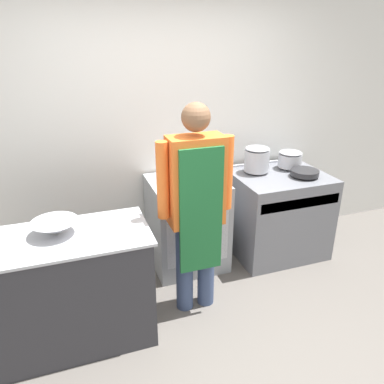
% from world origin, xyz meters
% --- Properties ---
extents(ground_plane, '(14.00, 14.00, 0.00)m').
position_xyz_m(ground_plane, '(0.00, 0.00, 0.00)').
color(ground_plane, '#5B5651').
extents(wall_back, '(8.00, 0.05, 2.70)m').
position_xyz_m(wall_back, '(0.00, 1.70, 1.35)').
color(wall_back, white).
rests_on(wall_back, ground_plane).
extents(prep_counter, '(1.20, 0.61, 0.88)m').
position_xyz_m(prep_counter, '(-0.98, 0.62, 0.44)').
color(prep_counter, '#2D2D33').
rests_on(prep_counter, ground_plane).
extents(stove, '(0.91, 0.76, 0.88)m').
position_xyz_m(stove, '(1.12, 1.24, 0.43)').
color(stove, slate).
rests_on(stove, ground_plane).
extents(fridge_unit, '(0.69, 0.65, 0.88)m').
position_xyz_m(fridge_unit, '(0.16, 1.32, 0.44)').
color(fridge_unit, '#93999E').
rests_on(fridge_unit, ground_plane).
extents(person_cook, '(0.60, 0.24, 1.72)m').
position_xyz_m(person_cook, '(0.02, 0.67, 0.97)').
color(person_cook, '#38476B').
rests_on(person_cook, ground_plane).
extents(mixing_bowl, '(0.32, 0.32, 0.10)m').
position_xyz_m(mixing_bowl, '(-1.00, 0.67, 0.93)').
color(mixing_bowl, '#B2B5BC').
rests_on(mixing_bowl, prep_counter).
extents(stock_pot, '(0.25, 0.25, 0.25)m').
position_xyz_m(stock_pot, '(0.91, 1.37, 1.01)').
color(stock_pot, '#B2B5BC').
rests_on(stock_pot, stove).
extents(saute_pan, '(0.27, 0.27, 0.05)m').
position_xyz_m(saute_pan, '(1.30, 1.11, 0.91)').
color(saute_pan, '#262628').
rests_on(saute_pan, stove).
extents(sauce_pot, '(0.24, 0.24, 0.17)m').
position_xyz_m(sauce_pot, '(1.30, 1.37, 0.97)').
color(sauce_pot, '#B2B5BC').
rests_on(sauce_pot, stove).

